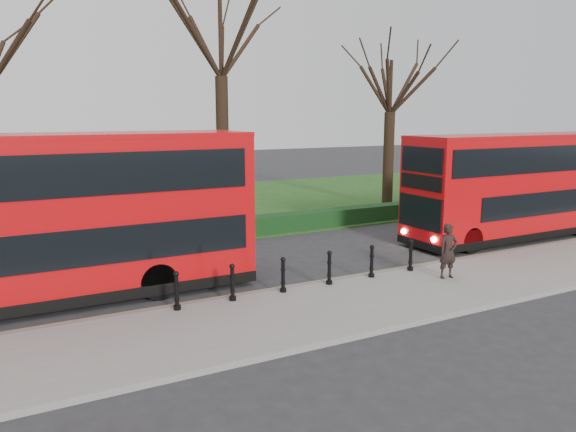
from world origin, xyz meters
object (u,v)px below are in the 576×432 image
bollard_row (307,272)px  bus_lead (39,220)px  bus_rear (520,186)px  pedestrian (448,251)px

bollard_row → bus_lead: bearing=158.8°
bus_rear → pedestrian: (-7.44, -3.51, -1.20)m
pedestrian → bus_rear: bearing=31.7°
bollard_row → bus_lead: bus_lead is taller
bus_rear → pedestrian: size_ratio=6.38×
bollard_row → pedestrian: bearing=-15.4°
pedestrian → bollard_row: bearing=171.0°
bus_rear → pedestrian: 8.31m
bus_rear → bus_lead: bearing=178.8°
bus_lead → pedestrian: 12.11m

